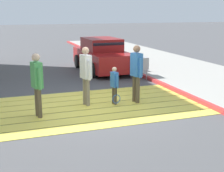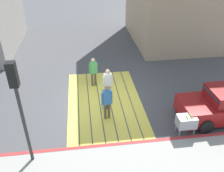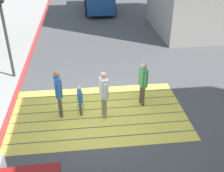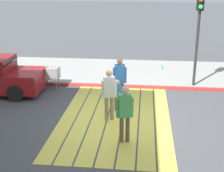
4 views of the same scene
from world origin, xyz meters
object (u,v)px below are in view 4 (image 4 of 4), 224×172
pedestrian_adult_lead (125,110)px  pedestrian_child_with_racket (118,94)px  tennis_ball_cart (50,73)px  pedestrian_adult_side (109,91)px  water_bottle (162,67)px  pedestrian_adult_trailing (120,78)px  traffic_light_corner (199,19)px

pedestrian_adult_lead → pedestrian_child_with_racket: bearing=-170.0°
pedestrian_child_with_racket → tennis_ball_cart: bearing=-125.0°
pedestrian_adult_side → water_bottle: bearing=162.0°
tennis_ball_cart → pedestrian_adult_trailing: size_ratio=0.56×
traffic_light_corner → water_bottle: (-2.61, -1.30, -2.81)m
tennis_ball_cart → traffic_light_corner: bearing=96.1°
water_bottle → pedestrian_adult_side: 6.76m
traffic_light_corner → pedestrian_child_with_racket: 4.92m
pedestrian_adult_trailing → pedestrian_adult_side: bearing=-8.2°
traffic_light_corner → pedestrian_adult_side: bearing=-41.7°
pedestrian_adult_trailing → pedestrian_child_with_racket: size_ratio=1.53×
pedestrian_child_with_racket → traffic_light_corner: bearing=133.0°
tennis_ball_cart → pedestrian_adult_trailing: 3.60m
water_bottle → pedestrian_adult_trailing: bearing=-21.0°
pedestrian_adult_side → pedestrian_child_with_racket: pedestrian_adult_side is taller
pedestrian_adult_lead → water_bottle: bearing=169.7°
traffic_light_corner → tennis_ball_cart: size_ratio=4.17×
water_bottle → pedestrian_adult_trailing: size_ratio=0.12×
water_bottle → pedestrian_adult_trailing: pedestrian_adult_trailing is taller
tennis_ball_cart → water_bottle: (-3.28, 5.09, -0.47)m
pedestrian_adult_side → tennis_ball_cart: bearing=-135.8°
traffic_light_corner → pedestrian_adult_side: 5.44m
water_bottle → pedestrian_adult_lead: size_ratio=0.12×
tennis_ball_cart → pedestrian_child_with_racket: (2.26, 3.23, -0.04)m
pedestrian_adult_trailing → pedestrian_child_with_racket: pedestrian_adult_trailing is taller
traffic_light_corner → pedestrian_child_with_racket: bearing=-47.0°
tennis_ball_cart → pedestrian_adult_trailing: bearing=64.6°
traffic_light_corner → pedestrian_adult_lead: 6.29m
pedestrian_adult_lead → pedestrian_child_with_racket: pedestrian_adult_lead is taller
tennis_ball_cart → pedestrian_adult_side: pedestrian_adult_side is taller
pedestrian_adult_lead → tennis_ball_cart: bearing=-141.7°
traffic_light_corner → pedestrian_adult_lead: bearing=-27.3°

